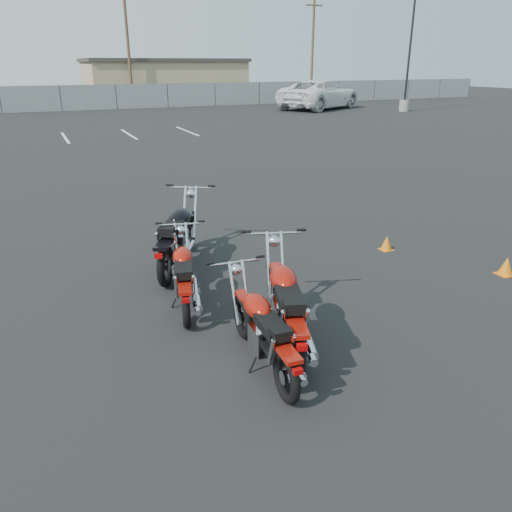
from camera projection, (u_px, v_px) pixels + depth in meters
name	position (u px, v px, depth m)	size (l,w,h in m)	color
ground	(261.00, 315.00, 7.04)	(120.00, 120.00, 0.00)	black
motorcycle_front_red	(184.00, 276.00, 7.19)	(0.94, 2.00, 0.98)	black
motorcycle_second_black	(178.00, 237.00, 8.53)	(1.63, 2.30, 1.19)	black
motorcycle_third_red	(263.00, 332.00, 5.70)	(0.78, 2.03, 0.99)	black
motorcycle_rear_red	(286.00, 306.00, 6.15)	(1.23, 2.32, 1.15)	black
training_cone_near	(387.00, 243.00, 9.44)	(0.23, 0.23, 0.27)	orange
training_cone_far	(506.00, 266.00, 8.33)	(0.26, 0.26, 0.31)	orange
light_pole_east	(407.00, 73.00, 35.64)	(0.80, 0.70, 10.07)	gray
chainlink_fence	(61.00, 98.00, 36.46)	(80.06, 0.06, 1.80)	slate
tan_building_east	(163.00, 79.00, 47.59)	(14.40, 9.40, 3.70)	tan
utility_pole_c	(128.00, 45.00, 40.78)	(1.80, 0.24, 9.00)	#4F3424
utility_pole_d	(313.00, 48.00, 48.53)	(1.80, 0.24, 9.00)	#4F3424
parking_line_stripes	(31.00, 140.00, 23.08)	(15.12, 4.00, 0.01)	silver
white_van	(320.00, 86.00, 37.80)	(8.79, 3.52, 3.34)	white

